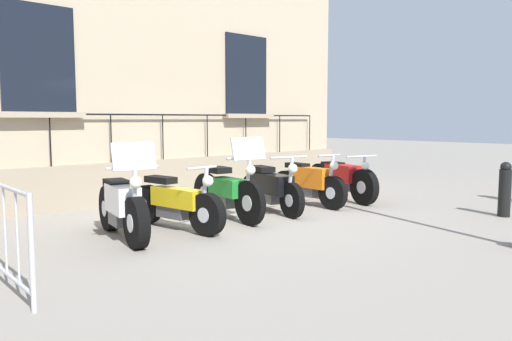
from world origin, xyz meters
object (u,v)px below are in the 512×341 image
object	(u,v)px
motorcycle_yellow	(176,204)
motorcycle_green	(228,192)
motorcycle_black	(271,188)
motorcycle_orange	(309,184)
motorcycle_red	(341,179)
bollard	(505,189)
motorcycle_white	(123,208)

from	to	relation	value
motorcycle_yellow	motorcycle_green	bearing A→B (deg)	93.34
motorcycle_black	motorcycle_orange	distance (m)	1.04
motorcycle_black	motorcycle_red	size ratio (longest dim) A/B	0.91
motorcycle_yellow	motorcycle_green	size ratio (longest dim) A/B	0.98
motorcycle_yellow	motorcycle_green	world-z (taller)	motorcycle_green
motorcycle_green	bollard	world-z (taller)	motorcycle_green
motorcycle_green	bollard	size ratio (longest dim) A/B	2.16
motorcycle_white	bollard	distance (m)	6.33
motorcycle_black	bollard	xyz separation A→B (m)	(3.07, 2.58, 0.05)
motorcycle_red	motorcycle_green	bearing A→B (deg)	-91.18
motorcycle_orange	motorcycle_yellow	bearing A→B (deg)	-89.34
motorcycle_yellow	motorcycle_orange	size ratio (longest dim) A/B	1.04
motorcycle_white	motorcycle_orange	world-z (taller)	motorcycle_white
motorcycle_green	bollard	xyz separation A→B (m)	(3.09, 3.58, 0.01)
motorcycle_white	motorcycle_red	distance (m)	5.01
bollard	motorcycle_white	bearing A→B (deg)	-118.38
motorcycle_orange	bollard	world-z (taller)	motorcycle_orange
motorcycle_green	motorcycle_red	bearing A→B (deg)	88.82
motorcycle_yellow	motorcycle_red	size ratio (longest dim) A/B	0.94
motorcycle_black	motorcycle_green	bearing A→B (deg)	-91.42
motorcycle_white	motorcycle_red	xyz separation A→B (m)	(-0.02, 5.01, -0.01)
motorcycle_green	motorcycle_black	world-z (taller)	motorcycle_green
motorcycle_white	bollard	xyz separation A→B (m)	(3.01, 5.57, 0.03)
motorcycle_black	motorcycle_orange	bearing A→B (deg)	89.85
motorcycle_black	bollard	bearing A→B (deg)	40.09
motorcycle_yellow	bollard	world-z (taller)	motorcycle_yellow
motorcycle_red	bollard	bearing A→B (deg)	10.38
motorcycle_yellow	motorcycle_orange	distance (m)	3.12
motorcycle_black	motorcycle_red	distance (m)	2.03
motorcycle_orange	motorcycle_red	bearing A→B (deg)	88.00
motorcycle_white	bollard	world-z (taller)	motorcycle_white
motorcycle_white	bollard	bearing A→B (deg)	61.62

